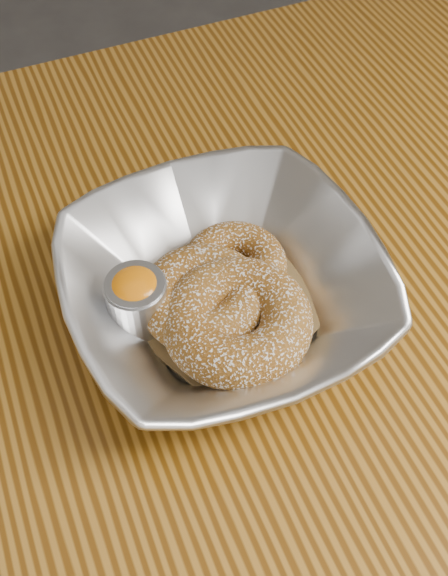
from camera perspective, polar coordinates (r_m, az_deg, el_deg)
name	(u,v)px	position (r m, az deg, el deg)	size (l,w,h in m)	color
ground_plane	(214,566)	(1.25, -0.82, -22.48)	(4.00, 4.00, 0.00)	#565659
table	(207,379)	(0.64, -1.49, -7.71)	(1.20, 0.80, 0.75)	brown
serving_bowl	(224,287)	(0.54, 0.00, 0.05)	(0.25, 0.25, 0.06)	silver
parchment	(224,303)	(0.55, 0.00, -1.31)	(0.14, 0.14, 0.00)	brown
donut_back	(235,265)	(0.56, 0.91, 1.99)	(0.09, 0.09, 0.03)	brown
donut_front	(237,321)	(0.52, 1.11, -2.82)	(0.12, 0.12, 0.04)	brown
donut_extra	(204,298)	(0.53, -1.75, -0.86)	(0.10, 0.10, 0.04)	brown
ramekin	(137,299)	(0.53, -7.38, -0.91)	(0.05, 0.05, 0.05)	silver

